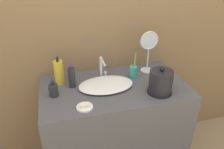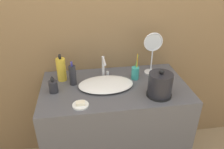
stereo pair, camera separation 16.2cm
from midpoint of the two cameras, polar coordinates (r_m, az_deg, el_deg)
wall_back at (r=1.81m, az=1.67°, el=14.32°), size 6.00×0.04×2.60m
vanity_counter at (r=1.94m, az=3.07°, el=-14.07°), size 1.11×0.62×0.87m
sink_basin at (r=1.65m, az=1.19°, el=-2.64°), size 0.42×0.27×0.04m
faucet at (r=1.74m, az=0.59°, el=2.12°), size 0.06×0.15×0.18m
electric_kettle at (r=1.57m, az=15.33°, el=-2.85°), size 0.18×0.18×0.21m
toothbrush_cup at (r=1.76m, az=8.71°, el=0.39°), size 0.06×0.06×0.22m
lotion_bottle at (r=1.67m, az=-7.53°, el=-0.22°), size 0.05×0.05×0.19m
shampoo_bottle at (r=1.61m, az=-12.36°, el=-3.09°), size 0.06×0.06×0.13m
mouthwash_bottle at (r=1.73m, az=-10.53°, el=1.27°), size 0.07×0.07×0.22m
soap_dish at (r=1.46m, az=-5.07°, el=-7.96°), size 0.11×0.11×0.03m
vanity_mirror at (r=1.81m, az=13.09°, el=6.08°), size 0.16×0.11×0.35m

